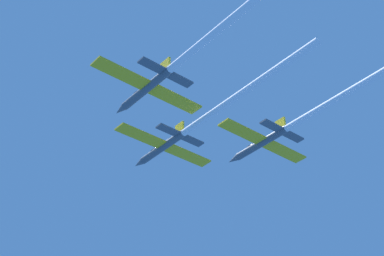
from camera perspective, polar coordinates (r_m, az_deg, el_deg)
jet_lead at (r=75.84m, az=0.67°, el=0.55°), size 15.27×34.80×2.53m
jet_left_wing at (r=65.23m, az=0.66°, el=8.05°), size 15.27×39.74×2.53m
jet_right_wing at (r=76.98m, az=10.97°, el=0.98°), size 15.27×34.91×2.53m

